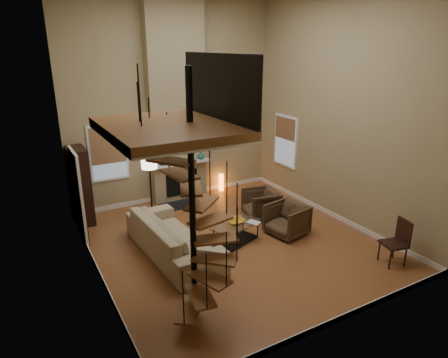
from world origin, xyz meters
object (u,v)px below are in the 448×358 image
floor_lamp (149,167)px  hutch (80,186)px  armchair_far (289,219)px  sofa (172,237)px  armchair_near (264,204)px  accent_lamp (221,183)px  coffee_table (236,231)px  side_chair (398,240)px

floor_lamp → hutch: bearing=153.8°
armchair_far → floor_lamp: bearing=-142.3°
sofa → floor_lamp: floor_lamp is taller
armchair_near → floor_lamp: (-2.62, 1.23, 1.06)m
hutch → floor_lamp: hutch is taller
accent_lamp → sofa: bearing=-134.1°
hutch → armchair_near: (4.17, -2.00, -0.60)m
hutch → coffee_table: bearing=-45.7°
sofa → coffee_table: 1.48m
coffee_table → armchair_near: bearing=32.8°
hutch → armchair_near: bearing=-25.6°
hutch → side_chair: bearing=-45.1°
armchair_near → accent_lamp: 2.26m
floor_lamp → side_chair: floor_lamp is taller
hutch → accent_lamp: hutch is taller
hutch → armchair_near: size_ratio=2.32×
armchair_far → floor_lamp: size_ratio=0.50×
coffee_table → side_chair: (2.41, -2.37, 0.24)m
hutch → coffee_table: hutch is taller
hutch → armchair_far: size_ratio=2.30×
sofa → floor_lamp: (0.20, 1.86, 1.02)m
hutch → coffee_table: 4.08m
coffee_table → floor_lamp: size_ratio=0.75×
hutch → armchair_far: (4.15, -3.08, -0.60)m
sofa → armchair_far: size_ratio=3.32×
armchair_far → coffee_table: size_ratio=0.67×
hutch → side_chair: (5.22, -5.25, -0.42)m
hutch → sofa: bearing=-62.7°
hutch → sofa: hutch is taller
coffee_table → sofa: bearing=170.4°
sofa → armchair_far: bearing=-102.2°
sofa → coffee_table: bearing=-102.8°
armchair_near → side_chair: size_ratio=0.88×
hutch → side_chair: size_ratio=2.04×
armchair_near → side_chair: 3.42m
armchair_far → accent_lamp: 3.34m
side_chair → armchair_far: bearing=116.2°
floor_lamp → side_chair: (3.67, -4.48, -0.89)m
armchair_near → coffee_table: (-1.36, -0.88, -0.07)m
armchair_near → floor_lamp: floor_lamp is taller
armchair_far → coffee_table: bearing=-109.2°
hutch → armchair_far: bearing=-36.5°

